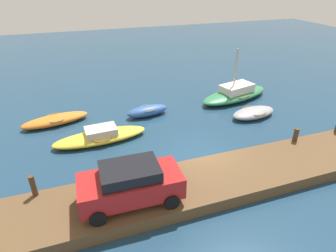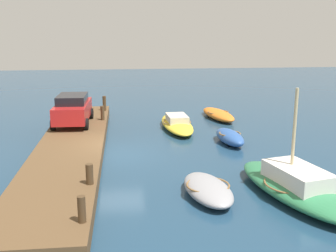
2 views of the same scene
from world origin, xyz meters
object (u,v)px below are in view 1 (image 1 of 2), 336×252
Objects in this scene: rowboat_grey at (254,113)px; rowboat_orange at (55,120)px; sailboat_green at (235,94)px; rowboat_blue at (147,111)px; motorboat_yellow at (101,136)px; parked_car at (131,183)px; mooring_post_mid_west at (104,173)px; mooring_post_west at (33,186)px; mooring_post_mid_east at (296,135)px.

rowboat_orange is (-13.17, 3.42, -0.01)m from rowboat_grey.
rowboat_blue is at bearing 170.53° from sailboat_green.
rowboat_grey is 10.59m from motorboat_yellow.
sailboat_green is at bearing 42.83° from parked_car.
motorboat_yellow is 4.62m from mooring_post_mid_west.
rowboat_grey is 0.53× the size of sailboat_green.
parked_car is (-10.48, -9.20, 1.03)m from sailboat_green.
sailboat_green reaches higher than parked_car.
rowboat_orange is (-6.16, 0.78, -0.07)m from rowboat_blue.
mooring_post_west is 2.93m from mooring_post_mid_west.
motorboat_yellow is at bearing 54.16° from mooring_post_west.
motorboat_yellow is 1.35× the size of parked_car.
rowboat_blue is 0.47× the size of sailboat_green.
mooring_post_mid_west is 0.21× the size of parked_car.
rowboat_grey is at bearing -25.10° from rowboat_orange.
sailboat_green reaches higher than mooring_post_west.
motorboat_yellow is (-10.59, 0.21, 0.03)m from rowboat_grey.
rowboat_orange is at bearing 165.96° from rowboat_blue.
rowboat_orange is at bearing 158.13° from rowboat_grey.
mooring_post_mid_east is at bearing -41.57° from rowboat_orange.
mooring_post_mid_west reaches higher than rowboat_blue.
sailboat_green reaches higher than mooring_post_mid_west.
rowboat_blue is at bearing -17.73° from rowboat_orange.
mooring_post_west is at bearing -165.95° from sailboat_green.
mooring_post_mid_east is at bearing -100.88° from rowboat_grey.
rowboat_blue is 6.21m from rowboat_orange.
rowboat_grey is at bearing -4.57° from motorboat_yellow.
rowboat_grey is 3.56× the size of mooring_post_west.
mooring_post_west reaches higher than rowboat_grey.
mooring_post_mid_west is 10.68m from mooring_post_mid_east.
mooring_post_mid_west reaches higher than rowboat_grey.
mooring_post_mid_west is at bearing -160.21° from sailboat_green.
mooring_post_west reaches higher than motorboat_yellow.
rowboat_orange is 4.11m from motorboat_yellow.
mooring_post_west is 1.15× the size of mooring_post_mid_west.
mooring_post_west is (-0.71, -7.76, 0.79)m from rowboat_orange.
motorboat_yellow is at bearing -152.76° from rowboat_blue.
sailboat_green is at bearing -2.59° from rowboat_blue.
rowboat_blue reaches higher than rowboat_orange.
mooring_post_west is at bearing -141.42° from rowboat_blue.
parked_car is at bearing -152.44° from sailboat_green.
sailboat_green is (0.43, 3.20, 0.16)m from rowboat_grey.
rowboat_orange is 7.83m from mooring_post_west.
motorboat_yellow is 11.30m from mooring_post_mid_east.
motorboat_yellow reaches higher than rowboat_orange.
mooring_post_mid_east is (10.68, 0.00, -0.05)m from mooring_post_mid_west.
rowboat_grey is 0.63× the size of motorboat_yellow.
parked_car is (3.12, -9.43, 1.20)m from rowboat_orange.
parked_car is (0.90, -1.67, 0.47)m from mooring_post_mid_west.
rowboat_blue is at bearing 72.13° from parked_car.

